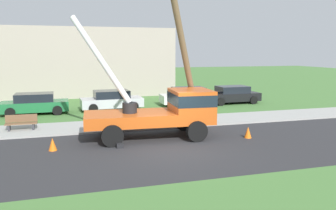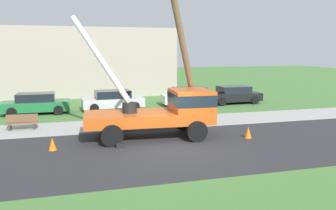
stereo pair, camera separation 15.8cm
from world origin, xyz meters
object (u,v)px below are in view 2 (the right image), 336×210
at_px(parked_sedan_silver, 113,100).
at_px(utility_truck, 166,109).
at_px(traffic_cone_ahead, 248,133).
at_px(parked_sedan_black, 234,95).
at_px(parked_sedan_white, 190,96).
at_px(parked_sedan_green, 36,103).
at_px(park_bench, 22,123).
at_px(leaning_utility_pole, 184,50).
at_px(traffic_cone_behind, 52,144).

bearing_deg(parked_sedan_silver, utility_truck, -79.59).
bearing_deg(traffic_cone_ahead, parked_sedan_black, 67.22).
bearing_deg(parked_sedan_white, utility_truck, -115.89).
bearing_deg(utility_truck, parked_sedan_silver, 100.41).
distance_m(traffic_cone_ahead, parked_sedan_green, 14.57).
bearing_deg(parked_sedan_black, park_bench, -158.85).
bearing_deg(leaning_utility_pole, traffic_cone_behind, -165.34).
bearing_deg(utility_truck, parked_sedan_green, 128.76).
relative_size(traffic_cone_ahead, parked_sedan_white, 0.13).
xyz_separation_m(traffic_cone_behind, parked_sedan_silver, (3.72, 9.73, 0.43)).
xyz_separation_m(traffic_cone_ahead, park_bench, (-10.94, 4.55, 0.18)).
relative_size(utility_truck, leaning_utility_pole, 0.80).
relative_size(parked_sedan_silver, parked_sedan_black, 1.01).
height_order(utility_truck, parked_sedan_green, utility_truck).
xyz_separation_m(parked_sedan_white, park_bench, (-11.58, -6.05, -0.25)).
relative_size(leaning_utility_pole, park_bench, 5.25).
bearing_deg(leaning_utility_pole, parked_sedan_black, 49.86).
height_order(parked_sedan_green, parked_sedan_white, same).
bearing_deg(traffic_cone_ahead, utility_truck, 160.97).
height_order(traffic_cone_ahead, parked_sedan_white, parked_sedan_white).
bearing_deg(parked_sedan_black, utility_truck, -132.05).
relative_size(traffic_cone_ahead, park_bench, 0.35).
relative_size(leaning_utility_pole, parked_sedan_black, 1.89).
height_order(leaning_utility_pole, parked_sedan_silver, leaning_utility_pole).
bearing_deg(leaning_utility_pole, park_bench, 163.49).
relative_size(traffic_cone_behind, parked_sedan_black, 0.13).
relative_size(utility_truck, parked_sedan_white, 1.52).
distance_m(parked_sedan_green, park_bench, 5.32).
height_order(parked_sedan_silver, park_bench, parked_sedan_silver).
bearing_deg(parked_sedan_green, traffic_cone_ahead, -42.65).
bearing_deg(parked_sedan_white, leaning_utility_pole, -111.28).
xyz_separation_m(traffic_cone_ahead, parked_sedan_silver, (-5.47, 10.13, 0.43)).
bearing_deg(traffic_cone_behind, parked_sedan_silver, 69.06).
height_order(traffic_cone_behind, park_bench, park_bench).
distance_m(traffic_cone_ahead, parked_sedan_black, 11.39).
bearing_deg(utility_truck, parked_sedan_white, 64.11).
distance_m(leaning_utility_pole, traffic_cone_ahead, 5.25).
height_order(utility_truck, park_bench, utility_truck).
bearing_deg(utility_truck, parked_sedan_black, 47.95).
relative_size(parked_sedan_green, parked_sedan_black, 1.00).
bearing_deg(parked_sedan_green, utility_truck, -51.24).
relative_size(utility_truck, park_bench, 4.22).
height_order(traffic_cone_ahead, traffic_cone_behind, same).
distance_m(traffic_cone_ahead, traffic_cone_behind, 9.20).
xyz_separation_m(leaning_utility_pole, parked_sedan_silver, (-2.81, 8.02, -3.58)).
xyz_separation_m(parked_sedan_silver, park_bench, (-5.46, -5.57, -0.25)).
height_order(traffic_cone_ahead, parked_sedan_silver, parked_sedan_silver).
xyz_separation_m(leaning_utility_pole, parked_sedan_black, (7.07, 8.39, -3.58)).
bearing_deg(park_bench, traffic_cone_behind, -67.29).
height_order(utility_truck, leaning_utility_pole, leaning_utility_pole).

